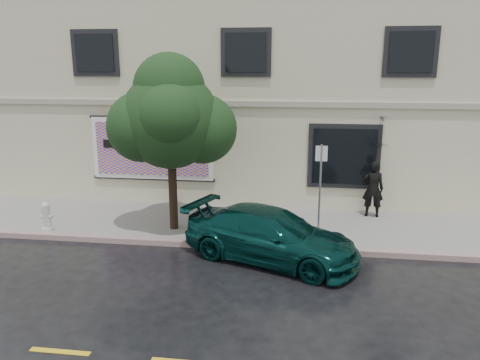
# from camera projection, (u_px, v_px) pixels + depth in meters

# --- Properties ---
(ground) EXTENTS (90.00, 90.00, 0.00)m
(ground) POSITION_uv_depth(u_px,v_px,m) (220.00, 272.00, 11.21)
(ground) COLOR black
(ground) RESTS_ON ground
(sidewalk) EXTENTS (20.00, 3.50, 0.15)m
(sidewalk) POSITION_uv_depth(u_px,v_px,m) (239.00, 224.00, 14.31)
(sidewalk) COLOR gray
(sidewalk) RESTS_ON ground
(curb) EXTENTS (20.00, 0.18, 0.16)m
(curb) POSITION_uv_depth(u_px,v_px,m) (230.00, 246.00, 12.63)
(curb) COLOR gray
(curb) RESTS_ON ground
(building) EXTENTS (20.00, 8.12, 7.00)m
(building) POSITION_uv_depth(u_px,v_px,m) (258.00, 98.00, 19.00)
(building) COLOR beige
(building) RESTS_ON ground
(billboard) EXTENTS (4.30, 0.16, 2.20)m
(billboard) POSITION_uv_depth(u_px,v_px,m) (152.00, 149.00, 15.85)
(billboard) COLOR white
(billboard) RESTS_ON ground
(car) EXTENTS (4.91, 3.48, 1.31)m
(car) POSITION_uv_depth(u_px,v_px,m) (271.00, 235.00, 11.79)
(car) COLOR #08322F
(car) RESTS_ON ground
(pedestrian) EXTENTS (0.69, 0.48, 1.80)m
(pedestrian) POSITION_uv_depth(u_px,v_px,m) (373.00, 189.00, 14.64)
(pedestrian) COLOR black
(pedestrian) RESTS_ON sidewalk
(umbrella) EXTENTS (1.11, 1.11, 0.72)m
(umbrella) POSITION_uv_depth(u_px,v_px,m) (376.00, 149.00, 14.34)
(umbrella) COLOR black
(umbrella) RESTS_ON pedestrian
(street_tree) EXTENTS (2.74, 2.74, 4.57)m
(street_tree) POSITION_uv_depth(u_px,v_px,m) (170.00, 120.00, 13.00)
(street_tree) COLOR black
(street_tree) RESTS_ON sidewalk
(fire_hydrant) EXTENTS (0.35, 0.33, 0.85)m
(fire_hydrant) POSITION_uv_depth(u_px,v_px,m) (46.00, 217.00, 13.51)
(fire_hydrant) COLOR silver
(fire_hydrant) RESTS_ON sidewalk
(sign_pole) EXTENTS (0.32, 0.06, 2.60)m
(sign_pole) POSITION_uv_depth(u_px,v_px,m) (320.00, 182.00, 12.80)
(sign_pole) COLOR gray
(sign_pole) RESTS_ON sidewalk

